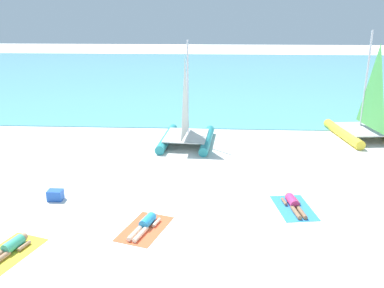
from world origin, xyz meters
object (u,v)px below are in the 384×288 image
Objects in this scene: sailboat_teal at (186,130)px; cooler_box at (55,195)px; sunbather_right at (293,204)px; towel_right at (294,208)px; sunbather_middle at (146,224)px; sunbather_left at (10,248)px; towel_left at (8,253)px; sailboat_yellow at (366,123)px; towel_middle at (145,229)px.

sailboat_teal reaches higher than cooler_box.
towel_right is at bearing -90.00° from sunbather_right.
sunbather_middle and sunbather_right have the same top height.
towel_right is at bearing -1.18° from cooler_box.
sunbather_left is 0.81× the size of towel_right.
towel_left is at bearing -158.94° from towel_right.
sailboat_teal is 10.49m from sunbather_left.
sailboat_yellow is at bearing 62.33° from sunbather_middle.
sailboat_yellow is 13.64m from sunbather_middle.
cooler_box is at bearing 170.24° from sunbather_middle.
sailboat_yellow is 3.44× the size of sunbather_middle.
towel_right is (-4.95, -8.11, -0.78)m from sailboat_yellow.
towel_left is at bearing -91.01° from cooler_box.
towel_right is (4.66, 1.56, -0.13)m from sunbather_middle.
sunbather_right is (3.99, -6.52, -0.60)m from sailboat_teal.
towel_left is 1.23× the size of sunbather_left.
towel_left and towel_right have the same top height.
towel_middle is (3.41, 1.44, -0.13)m from sunbather_left.
sailboat_yellow is at bearing 45.30° from towel_middle.
sailboat_teal reaches higher than towel_left.
sunbather_right is 3.13× the size of cooler_box.
towel_left and towel_middle have the same top height.
sailboat_yellow is 2.79× the size of towel_left.
cooler_box is (0.06, 3.29, 0.17)m from towel_left.
sunbather_middle reaches higher than towel_left.
towel_left is at bearing -166.91° from sunbather_right.
sunbather_right is at bearing -54.65° from sailboat_teal.
sunbather_middle is 0.81× the size of towel_right.
sunbather_right is at bearing -0.71° from cooler_box.
sunbather_left is at bearing -139.19° from sunbather_middle.
towel_middle is at bearing -168.55° from sunbather_right.
sailboat_yellow reaches higher than towel_right.
towel_right is (8.11, 3.12, 0.00)m from towel_left.
sailboat_teal is 3.18× the size of sunbather_left.
cooler_box is (-3.37, 1.79, 0.17)m from towel_middle.
cooler_box reaches higher than towel_right.
sunbather_right is (4.65, 1.62, 0.00)m from sunbather_middle.
sunbather_middle is (3.43, 1.50, 0.00)m from sunbather_left.
sunbather_left is at bearing -167.26° from sunbather_right.
sunbather_left is (-13.03, -11.16, -0.66)m from sailboat_yellow.
sunbather_left reaches higher than towel_left.
towel_left is 8.70m from sunbather_right.
sailboat_teal is 8.19m from sunbather_middle.
sunbather_right reaches higher than towel_right.
sunbather_left is at bearing -146.48° from sailboat_yellow.
cooler_box is (-13.00, -7.94, -0.61)m from sailboat_yellow.
sailboat_teal is 7.74m from towel_right.
sailboat_teal is at bearing 84.21° from sunbather_left.
sailboat_yellow is 3.38× the size of sunbather_right.
sunbather_left is 3.23m from cooler_box.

